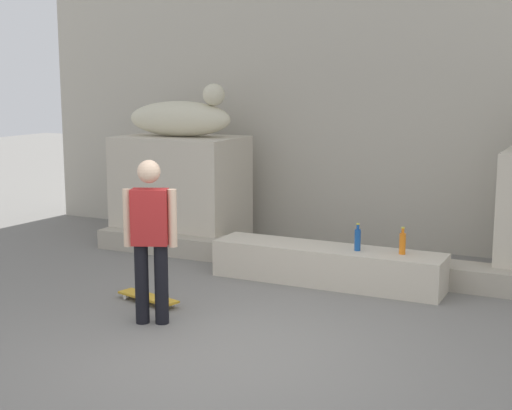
{
  "coord_description": "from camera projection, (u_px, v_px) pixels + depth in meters",
  "views": [
    {
      "loc": [
        3.01,
        -5.7,
        2.47
      ],
      "look_at": [
        -0.43,
        1.39,
        1.1
      ],
      "focal_mm": 51.74,
      "sensor_mm": 36.0,
      "label": 1
    }
  ],
  "objects": [
    {
      "name": "ground_plane",
      "position": [
        232.0,
        350.0,
        6.77
      ],
      "size": [
        40.0,
        40.0,
        0.0
      ],
      "primitive_type": "plane",
      "color": "slate"
    },
    {
      "name": "bottle_orange",
      "position": [
        402.0,
        243.0,
        8.51
      ],
      "size": [
        0.07,
        0.07,
        0.32
      ],
      "color": "orange",
      "rests_on": "ledge_block"
    },
    {
      "name": "ledge_block",
      "position": [
        327.0,
        265.0,
        8.92
      ],
      "size": [
        2.83,
        0.62,
        0.45
      ],
      "primitive_type": "cube",
      "color": "beige",
      "rests_on": "ground_plane"
    },
    {
      "name": "stair_step",
      "position": [
        341.0,
        263.0,
        9.39
      ],
      "size": [
        7.3,
        0.5,
        0.28
      ],
      "primitive_type": "cube",
      "color": "#A9A08F",
      "rests_on": "ground_plane"
    },
    {
      "name": "skateboard",
      "position": [
        148.0,
        297.0,
        8.16
      ],
      "size": [
        0.82,
        0.39,
        0.08
      ],
      "rotation": [
        0.0,
        0.0,
        -0.25
      ],
      "color": "gold",
      "rests_on": "ground_plane"
    },
    {
      "name": "facade_wall",
      "position": [
        389.0,
        60.0,
        10.67
      ],
      "size": [
        11.66,
        0.6,
        5.42
      ],
      "primitive_type": "cube",
      "color": "#B7B1A0",
      "rests_on": "ground_plane"
    },
    {
      "name": "bottle_blue",
      "position": [
        358.0,
        239.0,
        8.68
      ],
      "size": [
        0.07,
        0.07,
        0.33
      ],
      "color": "#194C99",
      "rests_on": "ledge_block"
    },
    {
      "name": "statue_reclining_left",
      "position": [
        182.0,
        117.0,
        10.8
      ],
      "size": [
        1.65,
        0.71,
        0.78
      ],
      "rotation": [
        0.0,
        0.0,
        0.1
      ],
      "color": "beige",
      "rests_on": "pedestal_left"
    },
    {
      "name": "pedestal_left",
      "position": [
        181.0,
        190.0,
        11.0
      ],
      "size": [
        1.81,
        1.19,
        1.61
      ],
      "primitive_type": "cube",
      "color": "beige",
      "rests_on": "ground_plane"
    },
    {
      "name": "skater",
      "position": [
        150.0,
        234.0,
        7.35
      ],
      "size": [
        0.51,
        0.32,
        1.67
      ],
      "rotation": [
        0.0,
        0.0,
        0.4
      ],
      "color": "black",
      "rests_on": "ground_plane"
    }
  ]
}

